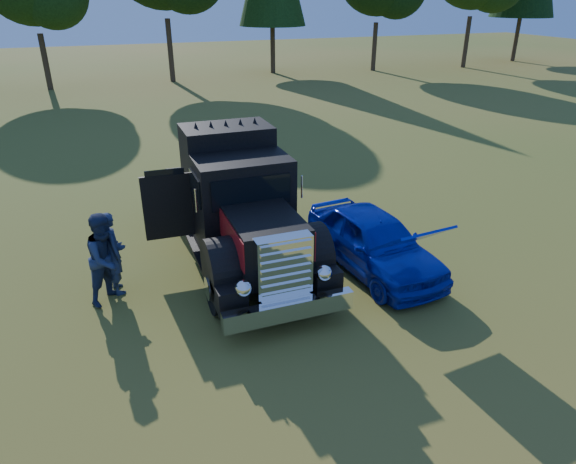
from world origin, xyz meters
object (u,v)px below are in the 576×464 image
(diamond_t_truck, at_px, (239,208))
(hotrod_coupe, at_px, (374,241))
(spectator_far, at_px, (107,258))
(spectator_near, at_px, (113,253))

(diamond_t_truck, bearing_deg, hotrod_coupe, -30.58)
(diamond_t_truck, height_order, spectator_far, diamond_t_truck)
(spectator_far, bearing_deg, diamond_t_truck, -24.45)
(diamond_t_truck, distance_m, hotrod_coupe, 3.20)
(hotrod_coupe, height_order, spectator_near, hotrod_coupe)
(hotrod_coupe, relative_size, spectator_near, 2.37)
(spectator_far, bearing_deg, spectator_near, 27.34)
(hotrod_coupe, distance_m, spectator_far, 5.76)
(diamond_t_truck, bearing_deg, spectator_near, -168.62)
(diamond_t_truck, bearing_deg, spectator_far, -163.66)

